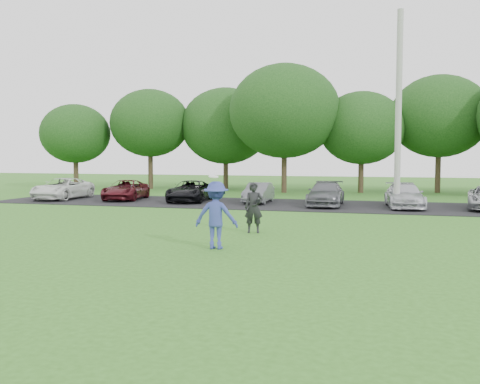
{
  "coord_description": "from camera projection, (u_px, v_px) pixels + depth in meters",
  "views": [
    {
      "loc": [
        4.91,
        -13.91,
        2.57
      ],
      "look_at": [
        0.0,
        3.5,
        1.3
      ],
      "focal_mm": 40.0,
      "sensor_mm": 36.0,
      "label": 1
    }
  ],
  "objects": [
    {
      "name": "parking_lot",
      "position": [
        290.0,
        205.0,
        27.35
      ],
      "size": [
        32.0,
        6.5,
        0.03
      ],
      "primitive_type": "cube",
      "color": "black",
      "rests_on": "ground"
    },
    {
      "name": "tree_row",
      "position": [
        339.0,
        120.0,
        35.97
      ],
      "size": [
        42.39,
        9.85,
        8.64
      ],
      "color": "#38281C",
      "rests_on": "ground"
    },
    {
      "name": "camera_bystander",
      "position": [
        254.0,
        208.0,
        17.52
      ],
      "size": [
        0.67,
        0.5,
        1.66
      ],
      "color": "black",
      "rests_on": "ground"
    },
    {
      "name": "frisbee_player",
      "position": [
        216.0,
        215.0,
        14.54
      ],
      "size": [
        1.23,
        0.76,
        2.02
      ],
      "color": "#344093",
      "rests_on": "ground"
    },
    {
      "name": "ground",
      "position": [
        206.0,
        247.0,
        14.87
      ],
      "size": [
        100.0,
        100.0,
        0.0
      ],
      "primitive_type": "plane",
      "color": "#32661D",
      "rests_on": "ground"
    },
    {
      "name": "parked_cars",
      "position": [
        264.0,
        193.0,
        27.65
      ],
      "size": [
        28.08,
        4.89,
        1.21
      ],
      "color": "white",
      "rests_on": "parking_lot"
    },
    {
      "name": "utility_pole",
      "position": [
        398.0,
        111.0,
        24.45
      ],
      "size": [
        0.28,
        0.28,
        9.15
      ],
      "primitive_type": "cylinder",
      "color": "#AEADA8",
      "rests_on": "ground"
    }
  ]
}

